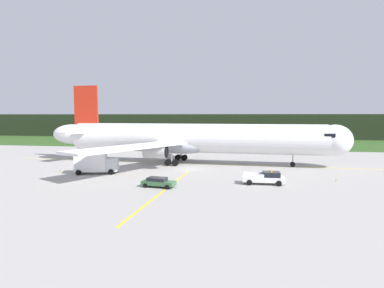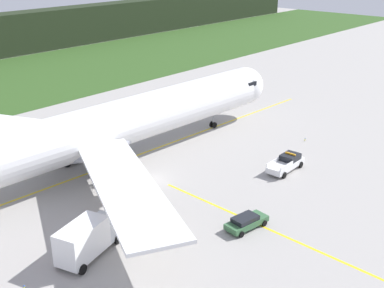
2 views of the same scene
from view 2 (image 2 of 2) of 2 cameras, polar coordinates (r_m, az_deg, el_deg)
name	(u,v)px [view 2 (image 2 of 2)]	position (r m, az deg, el deg)	size (l,w,h in m)	color
ground	(150,180)	(58.31, -4.77, -4.14)	(320.00, 320.00, 0.00)	#9D9994
taxiway_centerline_main	(112,165)	(62.97, -9.12, -2.33)	(79.80, 0.30, 0.01)	yellow
taxiway_centerline_spur	(267,229)	(49.24, 8.58, -9.51)	(27.59, 0.30, 0.01)	yellow
airliner	(106,128)	(60.87, -9.79, 1.77)	(60.58, 48.45, 15.79)	white
ops_pickup_truck	(287,163)	(61.46, 10.71, -2.14)	(5.84, 2.40, 1.94)	white
catering_truck	(88,238)	(44.91, -11.81, -10.40)	(7.17, 4.18, 3.52)	silver
staff_car	(246,222)	(48.74, 6.19, -8.77)	(4.68, 2.49, 1.30)	#36643D
apron_cone	(279,159)	(63.94, 9.93, -1.71)	(0.49, 0.49, 0.61)	black
taxiway_edge_light_east	(305,139)	(71.38, 12.74, 0.52)	(0.12, 0.12, 0.43)	yellow
taxiway_edge_light_west	(24,287)	(43.07, -18.56, -15.22)	(0.12, 0.12, 0.41)	yellow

